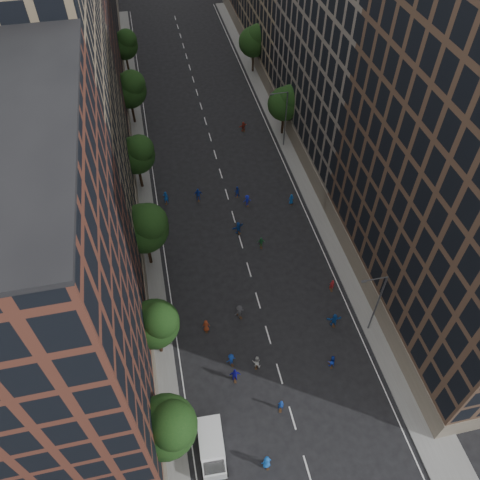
{
  "coord_description": "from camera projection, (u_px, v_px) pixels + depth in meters",
  "views": [
    {
      "loc": [
        -8.34,
        -10.9,
        43.31
      ],
      "look_at": [
        -0.42,
        25.57,
        2.0
      ],
      "focal_mm": 35.0,
      "sensor_mm": 36.0,
      "label": 1
    }
  ],
  "objects": [
    {
      "name": "bldg_left_c",
      "position": [
        61.0,
        36.0,
        65.37
      ],
      "size": [
        14.0,
        20.0,
        28.0
      ],
      "primitive_type": "cube",
      "color": "#562C21",
      "rests_on": "ground"
    },
    {
      "name": "streetlamp_far",
      "position": [
        284.0,
        116.0,
        67.58
      ],
      "size": [
        2.64,
        0.22,
        9.06
      ],
      "color": "#595B60",
      "rests_on": "ground"
    },
    {
      "name": "skater_16",
      "position": [
        198.0,
        195.0,
        62.55
      ],
      "size": [
        1.18,
        0.61,
        1.93
      ],
      "primitive_type": "imported",
      "rotation": [
        0.0,
        0.0,
        3.01
      ],
      "color": "#1433A6",
      "rests_on": "ground"
    },
    {
      "name": "skater_11",
      "position": [
        238.0,
        228.0,
        58.58
      ],
      "size": [
        1.67,
        1.06,
        1.72
      ],
      "primitive_type": "imported",
      "rotation": [
        0.0,
        0.0,
        3.52
      ],
      "color": "#123B95",
      "rests_on": "ground"
    },
    {
      "name": "skater_8",
      "position": [
        256.0,
        362.0,
        46.28
      ],
      "size": [
        1.0,
        0.89,
        1.71
      ],
      "primitive_type": "imported",
      "rotation": [
        0.0,
        0.0,
        2.8
      ],
      "color": "#BBBAB6",
      "rests_on": "ground"
    },
    {
      "name": "skater_9",
      "position": [
        239.0,
        312.0,
        50.19
      ],
      "size": [
        1.32,
        1.06,
        1.78
      ],
      "primitive_type": "imported",
      "rotation": [
        0.0,
        0.0,
        3.55
      ],
      "color": "#36373B",
      "rests_on": "ground"
    },
    {
      "name": "bldg_left_b",
      "position": [
        44.0,
        104.0,
        48.07
      ],
      "size": [
        14.0,
        26.0,
        34.0
      ],
      "primitive_type": "cube",
      "color": "#837155",
      "rests_on": "ground"
    },
    {
      "name": "tree_left_4",
      "position": [
        130.0,
        89.0,
        70.96
      ],
      "size": [
        5.4,
        5.4,
        9.08
      ],
      "color": "black",
      "rests_on": "ground"
    },
    {
      "name": "tree_left_0",
      "position": [
        168.0,
        426.0,
        37.0
      ],
      "size": [
        5.2,
        5.2,
        8.83
      ],
      "color": "black",
      "rests_on": "ground"
    },
    {
      "name": "skater_6",
      "position": [
        206.0,
        326.0,
        49.09
      ],
      "size": [
        0.87,
        0.63,
        1.65
      ],
      "primitive_type": "imported",
      "rotation": [
        0.0,
        0.0,
        3.01
      ],
      "color": "maroon",
      "rests_on": "ground"
    },
    {
      "name": "skater_3",
      "position": [
        231.0,
        360.0,
        46.55
      ],
      "size": [
        1.12,
        0.83,
        1.54
      ],
      "primitive_type": "imported",
      "rotation": [
        0.0,
        0.0,
        3.42
      ],
      "color": "navy",
      "rests_on": "ground"
    },
    {
      "name": "tree_left_1",
      "position": [
        156.0,
        323.0,
        43.85
      ],
      "size": [
        4.8,
        4.8,
        8.21
      ],
      "color": "black",
      "rests_on": "ground"
    },
    {
      "name": "skater_5",
      "position": [
        334.0,
        320.0,
        49.5
      ],
      "size": [
        1.67,
        0.66,
        1.76
      ],
      "primitive_type": "imported",
      "rotation": [
        0.0,
        0.0,
        3.05
      ],
      "color": "navy",
      "rests_on": "ground"
    },
    {
      "name": "tree_left_2",
      "position": [
        145.0,
        227.0,
        51.11
      ],
      "size": [
        5.6,
        5.6,
        9.45
      ],
      "color": "black",
      "rests_on": "ground"
    },
    {
      "name": "tree_right_a",
      "position": [
        286.0,
        102.0,
        69.25
      ],
      "size": [
        5.0,
        5.0,
        8.39
      ],
      "color": "black",
      "rests_on": "ground"
    },
    {
      "name": "bldg_right_b",
      "position": [
        358.0,
        36.0,
        59.75
      ],
      "size": [
        14.0,
        28.0,
        33.0
      ],
      "primitive_type": "cube",
      "color": "#6F655B",
      "rests_on": "ground"
    },
    {
      "name": "skater_10",
      "position": [
        261.0,
        242.0,
        57.07
      ],
      "size": [
        0.92,
        0.46,
        1.51
      ],
      "primitive_type": "imported",
      "rotation": [
        0.0,
        0.0,
        3.03
      ],
      "color": "#227138",
      "rests_on": "ground"
    },
    {
      "name": "skater_15",
      "position": [
        247.0,
        200.0,
        62.02
      ],
      "size": [
        1.08,
        0.66,
        1.62
      ],
      "primitive_type": "imported",
      "rotation": [
        0.0,
        0.0,
        3.19
      ],
      "color": "#161EB3",
      "rests_on": "ground"
    },
    {
      "name": "skater_7",
      "position": [
        332.0,
        285.0,
        52.72
      ],
      "size": [
        0.6,
        0.43,
        1.55
      ],
      "primitive_type": "imported",
      "rotation": [
        0.0,
        0.0,
        3.03
      ],
      "color": "maroon",
      "rests_on": "ground"
    },
    {
      "name": "tree_right_b",
      "position": [
        255.0,
        40.0,
        82.11
      ],
      "size": [
        5.2,
        5.2,
        8.83
      ],
      "color": "black",
      "rests_on": "ground"
    },
    {
      "name": "skater_1",
      "position": [
        281.0,
        405.0,
        43.44
      ],
      "size": [
        0.65,
        0.52,
        1.55
      ],
      "primitive_type": "imported",
      "rotation": [
        0.0,
        0.0,
        2.84
      ],
      "color": "#133BA1",
      "rests_on": "ground"
    },
    {
      "name": "skater_2",
      "position": [
        331.0,
        361.0,
        46.37
      ],
      "size": [
        0.81,
        0.64,
        1.65
      ],
      "primitive_type": "imported",
      "rotation": [
        0.0,
        0.0,
        3.12
      ],
      "color": "#1634B3",
      "rests_on": "ground"
    },
    {
      "name": "skater_12",
      "position": [
        291.0,
        199.0,
        62.22
      ],
      "size": [
        0.75,
        0.49,
        1.52
      ],
      "primitive_type": "imported",
      "rotation": [
        0.0,
        0.0,
        3.13
      ],
      "color": "#114590",
      "rests_on": "ground"
    },
    {
      "name": "cargo_van",
      "position": [
        212.0,
        447.0,
        40.41
      ],
      "size": [
        2.45,
        4.84,
        2.52
      ],
      "rotation": [
        0.0,
        0.0,
        -0.05
      ],
      "color": "silver",
      "rests_on": "ground"
    },
    {
      "name": "bldg_left_a",
      "position": [
        32.0,
        306.0,
        33.84
      ],
      "size": [
        14.0,
        22.0,
        30.0
      ],
      "primitive_type": "cube",
      "color": "#562C21",
      "rests_on": "ground"
    },
    {
      "name": "tree_left_5",
      "position": [
        125.0,
        44.0,
        81.76
      ],
      "size": [
        4.8,
        4.8,
        8.33
      ],
      "color": "black",
      "rests_on": "ground"
    },
    {
      "name": "skater_14",
      "position": [
        237.0,
        192.0,
        63.22
      ],
      "size": [
        0.86,
        0.72,
        1.56
      ],
      "primitive_type": "imported",
      "rotation": [
        0.0,
        0.0,
        2.95
      ],
      "color": "navy",
      "rests_on": "ground"
    },
    {
      "name": "skater_13",
      "position": [
        166.0,
        198.0,
        62.16
      ],
      "size": [
        0.81,
        0.65,
        1.93
      ],
      "primitive_type": "imported",
      "rotation": [
        0.0,
        0.0,
        2.83
      ],
      "color": "#1650B3",
      "rests_on": "ground"
    },
    {
      "name": "streetlamp_near",
      "position": [
        376.0,
        301.0,
        45.96
      ],
      "size": [
        2.64,
        0.22,
        9.06
      ],
      "color": "#595B60",
      "rests_on": "ground"
    },
    {
      "name": "sidewalk_left",
      "position": [
        133.0,
        155.0,
        69.82
      ],
      "size": [
        4.0,
        105.0,
        0.15
      ],
      "primitive_type": "cube",
      "color": "slate",
      "rests_on": "ground"
    },
    {
      "name": "sidewalk_right",
      "position": [
        288.0,
        134.0,
        73.23
      ],
      "size": [
        4.0,
        105.0,
        0.15
      ],
      "primitive_type": "cube",
      "color": "slate",
      "rests_on": "ground"
    },
    {
      "name": "skater_17",
      "position": [
        243.0,
        127.0,
        73.4
      ],
      "size": [
        1.53,
        0.97,
        1.57
      ],
      "primitive_type": "imported",
      "rotation": [
        0.0,
        0.0,
        3.52
      ],
      "color": "maroon",
      "rests_on": "ground"
    },
    {
      "name": "tree_left_3",
      "position": [
        137.0,
        153.0,
        60.69
      ],
      "size": [
        5.0,
        5.0,
        8.58
      ],
      "color": "black",
      "rests_on": "ground"
    },
    {
      "name": "skater_4",
      "position": [
        235.0,
        375.0,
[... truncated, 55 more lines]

